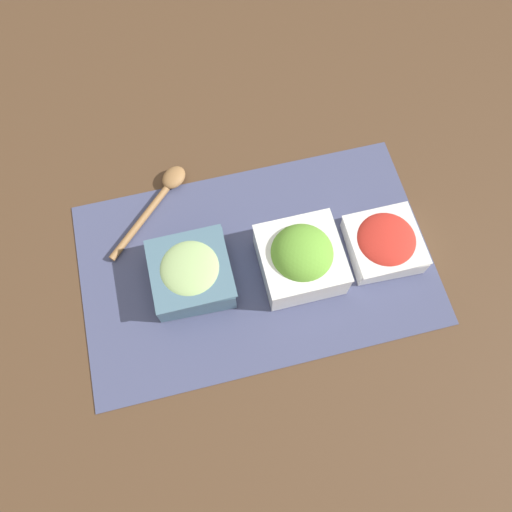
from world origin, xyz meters
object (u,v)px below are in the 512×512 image
tomato_bowl (385,242)px  wooden_spoon (161,194)px  lettuce_bowl (301,258)px  cucumber_bowl (191,273)px

tomato_bowl → wooden_spoon: 0.40m
lettuce_bowl → wooden_spoon: lettuce_bowl is taller
cucumber_bowl → tomato_bowl: size_ratio=1.09×
cucumber_bowl → wooden_spoon: bearing=-81.9°
cucumber_bowl → lettuce_bowl: lettuce_bowl is taller
lettuce_bowl → wooden_spoon: size_ratio=0.79×
lettuce_bowl → tomato_bowl: lettuce_bowl is taller
cucumber_bowl → lettuce_bowl: bearing=173.6°
cucumber_bowl → wooden_spoon: (0.02, -0.17, -0.03)m
cucumber_bowl → wooden_spoon: size_ratio=0.78×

